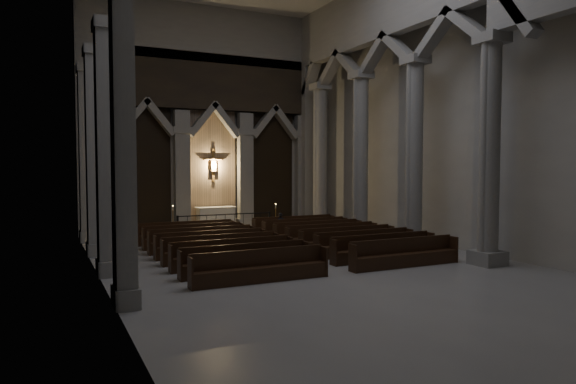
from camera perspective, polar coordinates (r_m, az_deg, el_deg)
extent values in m
plane|color=#9D9B95|center=(18.09, 3.11, -8.17)|extent=(24.00, 24.00, 0.00)
cube|color=#A4A199|center=(28.95, -8.51, 7.92)|extent=(14.00, 0.10, 12.00)
cube|color=#A4A199|center=(15.81, -20.16, 11.90)|extent=(0.10, 24.00, 12.00)
cube|color=#A4A199|center=(22.14, 19.46, 9.31)|extent=(0.10, 24.00, 12.00)
cube|color=gray|center=(27.22, -19.07, 2.20)|extent=(0.80, 0.50, 6.40)
cube|color=gray|center=(27.42, -18.96, -3.98)|extent=(1.05, 0.70, 0.50)
cube|color=gray|center=(27.28, -19.15, 6.72)|extent=(1.00, 0.65, 0.35)
cube|color=gray|center=(27.87, -11.69, 2.32)|extent=(0.80, 0.50, 6.40)
cube|color=gray|center=(28.06, -11.63, -3.72)|extent=(1.05, 0.70, 0.50)
cube|color=gray|center=(27.93, -11.74, 6.73)|extent=(1.00, 0.65, 0.35)
cube|color=gray|center=(28.96, -4.76, 2.39)|extent=(0.80, 0.50, 6.40)
cube|color=gray|center=(29.14, -4.74, -3.42)|extent=(1.05, 0.70, 0.50)
cube|color=gray|center=(29.02, -4.78, 6.64)|extent=(1.00, 0.65, 0.35)
cube|color=gray|center=(30.43, 1.58, 2.43)|extent=(0.80, 0.50, 6.40)
cube|color=gray|center=(30.61, 1.58, -3.10)|extent=(1.05, 0.70, 0.50)
cube|color=gray|center=(30.49, 1.59, 6.47)|extent=(1.00, 0.65, 0.35)
cube|color=black|center=(27.83, -15.48, 2.89)|extent=(2.60, 0.15, 7.00)
cube|color=#967B61|center=(28.70, -8.38, 2.96)|extent=(2.60, 0.15, 7.00)
cube|color=black|center=(29.97, -1.79, 2.99)|extent=(2.60, 0.15, 7.00)
cube|color=black|center=(28.72, -8.24, 11.98)|extent=(12.00, 0.50, 3.00)
cube|color=gray|center=(27.16, -20.80, 4.91)|extent=(1.60, 0.50, 9.00)
cube|color=gray|center=(30.82, 2.91, 4.85)|extent=(1.60, 0.50, 9.00)
cube|color=gray|center=(29.21, -8.27, 16.83)|extent=(14.00, 0.50, 3.00)
plane|color=#E0CD65|center=(28.67, -8.36, 2.96)|extent=(1.50, 0.00, 1.50)
cube|color=brown|center=(28.58, -8.31, 2.96)|extent=(0.13, 0.08, 1.80)
cube|color=brown|center=(28.58, -8.31, 3.66)|extent=(1.10, 0.08, 0.13)
cube|color=tan|center=(28.53, -8.27, 2.86)|extent=(0.26, 0.10, 0.60)
sphere|color=tan|center=(28.53, -8.28, 3.67)|extent=(0.17, 0.17, 0.17)
cylinder|color=tan|center=(28.45, -8.78, 3.60)|extent=(0.45, 0.08, 0.08)
cylinder|color=tan|center=(28.61, -7.78, 3.61)|extent=(0.45, 0.08, 0.08)
cube|color=gray|center=(28.90, 3.57, -3.47)|extent=(1.00, 1.00, 0.50)
cylinder|color=gray|center=(28.72, 3.60, 3.99)|extent=(0.70, 0.70, 7.50)
cube|color=gray|center=(29.05, 3.62, 11.60)|extent=(0.95, 0.95, 0.35)
cube|color=gray|center=(25.52, 7.99, -4.35)|extent=(1.00, 1.00, 0.50)
cylinder|color=gray|center=(25.31, 8.05, 4.10)|extent=(0.70, 0.70, 7.50)
cube|color=gray|center=(25.68, 8.12, 12.72)|extent=(0.95, 0.95, 0.35)
cube|color=gray|center=(22.33, 13.72, -5.46)|extent=(1.00, 1.00, 0.50)
cylinder|color=gray|center=(22.10, 13.84, 4.20)|extent=(0.70, 0.70, 7.50)
cube|color=gray|center=(22.52, 13.97, 14.04)|extent=(0.95, 0.95, 0.35)
cube|color=gray|center=(19.46, 21.28, -6.83)|extent=(1.00, 1.00, 0.50)
cylinder|color=gray|center=(19.19, 21.49, 4.28)|extent=(0.70, 0.70, 7.50)
cube|color=gray|center=(19.67, 21.72, 15.56)|extent=(0.95, 0.95, 0.35)
cube|color=gray|center=(30.41, 1.84, 5.07)|extent=(0.55, 1.20, 9.20)
cube|color=gray|center=(25.31, -21.47, -4.59)|extent=(0.60, 1.00, 0.50)
cube|color=gray|center=(25.11, -21.63, 3.92)|extent=(0.50, 0.80, 7.50)
cube|color=gray|center=(25.48, -21.81, 12.61)|extent=(0.60, 1.00, 0.35)
cube|color=gray|center=(21.36, -20.66, -5.95)|extent=(0.60, 1.00, 0.50)
cube|color=gray|center=(21.12, -20.85, 4.15)|extent=(0.50, 0.80, 7.50)
cube|color=gray|center=(21.56, -21.05, 14.44)|extent=(0.60, 1.00, 0.35)
cube|color=gray|center=(17.44, -19.48, -7.92)|extent=(0.60, 1.00, 0.50)
cube|color=gray|center=(17.14, -19.70, 4.49)|extent=(0.50, 0.80, 7.50)
cube|color=gray|center=(17.68, -19.93, 17.06)|extent=(0.60, 1.00, 0.35)
cube|color=gray|center=(13.56, -17.59, -11.02)|extent=(0.60, 1.00, 0.50)
cube|color=gray|center=(13.17, -17.85, 5.02)|extent=(0.50, 0.80, 7.50)
cube|color=gray|center=(27.72, -7.55, -4.13)|extent=(8.50, 2.60, 0.15)
cube|color=silver|center=(28.23, -8.02, -2.79)|extent=(1.97, 0.77, 1.04)
cube|color=silver|center=(28.18, -8.03, -1.70)|extent=(2.14, 0.85, 0.04)
cube|color=black|center=(26.81, -6.99, -2.49)|extent=(4.99, 0.05, 0.05)
cube|color=black|center=(26.17, -12.17, -3.66)|extent=(0.09, 0.09, 1.00)
cube|color=black|center=(27.75, -2.09, -3.22)|extent=(0.09, 0.09, 1.00)
cylinder|color=black|center=(26.29, -11.11, -3.68)|extent=(0.02, 0.02, 0.92)
cylinder|color=black|center=(26.42, -10.06, -3.64)|extent=(0.02, 0.02, 0.92)
cylinder|color=black|center=(26.56, -9.02, -3.60)|extent=(0.02, 0.02, 0.92)
cylinder|color=black|center=(26.70, -7.99, -3.55)|extent=(0.02, 0.02, 0.92)
cylinder|color=black|center=(26.86, -6.98, -3.51)|extent=(0.02, 0.02, 0.92)
cylinder|color=black|center=(27.02, -5.98, -3.46)|extent=(0.02, 0.02, 0.92)
cylinder|color=black|center=(27.19, -4.99, -3.42)|extent=(0.02, 0.02, 0.92)
cylinder|color=black|center=(27.37, -4.01, -3.37)|extent=(0.02, 0.02, 0.92)
cylinder|color=black|center=(27.56, -3.04, -3.32)|extent=(0.02, 0.02, 0.92)
cylinder|color=#B78B38|center=(26.14, -12.65, -4.71)|extent=(0.26, 0.26, 0.05)
cylinder|color=#B78B38|center=(26.07, -12.66, -3.38)|extent=(0.04, 0.04, 1.23)
cylinder|color=#B78B38|center=(26.01, -12.68, -2.03)|extent=(0.13, 0.13, 0.02)
cylinder|color=beige|center=(26.00, -12.68, -1.79)|extent=(0.05, 0.05, 0.21)
sphere|color=#F6C456|center=(25.99, -12.68, -1.51)|extent=(0.05, 0.05, 0.05)
cylinder|color=#B78B38|center=(27.67, -1.37, -4.22)|extent=(0.24, 0.24, 0.05)
cylinder|color=#B78B38|center=(27.60, -1.38, -3.02)|extent=(0.04, 0.04, 1.17)
cylinder|color=#B78B38|center=(27.55, -1.38, -1.81)|extent=(0.12, 0.12, 0.02)
cylinder|color=beige|center=(27.54, -1.38, -1.59)|extent=(0.05, 0.05, 0.20)
sphere|color=#F6C456|center=(27.53, -1.38, -1.34)|extent=(0.04, 0.04, 0.04)
cube|color=black|center=(23.63, -11.15, -5.02)|extent=(4.30, 0.41, 0.46)
cube|color=black|center=(23.75, -11.28, -3.79)|extent=(4.30, 0.07, 0.51)
cube|color=black|center=(23.16, -16.33, -4.67)|extent=(0.06, 0.46, 0.92)
cube|color=black|center=(24.22, -6.22, -4.23)|extent=(0.06, 0.46, 0.92)
cube|color=black|center=(25.51, 0.70, -4.37)|extent=(4.30, 0.41, 0.46)
cube|color=black|center=(25.63, 0.51, -3.24)|extent=(4.30, 0.07, 0.51)
cube|color=black|center=(24.61, -3.80, -4.11)|extent=(0.06, 0.46, 0.92)
cube|color=black|center=(26.51, 4.88, -3.60)|extent=(0.06, 0.46, 0.92)
cube|color=black|center=(22.45, -10.35, -5.43)|extent=(4.30, 0.41, 0.46)
cube|color=black|center=(22.57, -10.50, -4.14)|extent=(4.30, 0.07, 0.51)
cube|color=black|center=(21.95, -15.80, -5.08)|extent=(0.06, 0.46, 0.92)
cube|color=black|center=(23.08, -5.19, -4.59)|extent=(0.06, 0.46, 0.92)
cube|color=black|center=(24.43, 1.99, -4.70)|extent=(4.30, 0.41, 0.46)
cube|color=black|center=(24.54, 1.78, -3.52)|extent=(4.30, 0.07, 0.51)
cube|color=black|center=(23.48, -2.67, -4.45)|extent=(0.06, 0.46, 0.92)
cube|color=black|center=(25.46, 6.29, -3.88)|extent=(0.06, 0.46, 0.92)
cube|color=black|center=(21.28, -9.47, -5.89)|extent=(4.30, 0.41, 0.46)
cube|color=black|center=(21.40, -9.63, -4.53)|extent=(4.30, 0.07, 0.51)
cube|color=black|center=(20.75, -15.21, -5.53)|extent=(0.06, 0.46, 0.92)
cube|color=black|center=(21.94, -4.06, -4.98)|extent=(0.06, 0.46, 0.92)
cube|color=black|center=(23.35, 3.41, -5.06)|extent=(4.30, 0.41, 0.46)
cube|color=black|center=(23.46, 3.18, -3.83)|extent=(4.30, 0.07, 0.51)
cube|color=black|center=(22.36, -1.43, -4.82)|extent=(0.06, 0.46, 0.92)
cube|color=black|center=(24.43, 7.83, -4.18)|extent=(0.06, 0.46, 0.92)
cube|color=black|center=(20.11, -8.48, -6.40)|extent=(4.30, 0.41, 0.46)
cube|color=black|center=(20.23, -8.65, -4.95)|extent=(4.30, 0.07, 0.51)
cube|color=black|center=(19.56, -14.54, -6.05)|extent=(0.06, 0.46, 0.92)
cube|color=black|center=(20.81, -2.80, -5.41)|extent=(0.06, 0.46, 0.92)
cube|color=black|center=(22.30, 4.96, -5.45)|extent=(4.30, 0.41, 0.46)
cube|color=black|center=(22.40, 4.71, -4.16)|extent=(4.30, 0.07, 0.51)
cube|color=black|center=(21.26, -0.05, -5.23)|extent=(0.06, 0.46, 0.92)
cube|color=black|center=(23.43, 9.50, -4.50)|extent=(0.06, 0.46, 0.92)
cube|color=black|center=(18.96, -7.36, -6.97)|extent=(4.30, 0.41, 0.46)
cube|color=black|center=(19.06, -7.56, -5.43)|extent=(4.30, 0.07, 0.51)
cube|color=black|center=(18.37, -13.79, -6.62)|extent=(0.06, 0.46, 0.92)
cube|color=black|center=(19.69, -1.39, -5.89)|extent=(0.06, 0.46, 0.92)
cube|color=black|center=(21.26, 6.66, -5.88)|extent=(4.30, 0.41, 0.46)
cube|color=black|center=(21.35, 6.39, -4.52)|extent=(4.30, 0.07, 0.51)
cube|color=black|center=(20.17, 1.47, -5.68)|extent=(0.06, 0.46, 0.92)
cube|color=black|center=(22.44, 11.32, -4.85)|extent=(0.06, 0.46, 0.92)
cube|color=black|center=(17.81, -6.10, -7.60)|extent=(4.30, 0.41, 0.46)
cube|color=black|center=(17.91, -6.32, -5.97)|extent=(4.30, 0.07, 0.51)
cube|color=black|center=(17.18, -12.93, -7.28)|extent=(0.06, 0.46, 0.92)
cube|color=black|center=(18.59, 0.19, -6.42)|extent=(0.06, 0.46, 0.92)
cube|color=black|center=(20.24, 8.54, -6.34)|extent=(4.30, 0.41, 0.46)
cube|color=black|center=(20.33, 8.24, -4.91)|extent=(4.30, 0.07, 0.51)
cube|color=black|center=(19.09, 3.17, -6.17)|extent=(0.06, 0.46, 0.92)
cube|color=black|center=(21.48, 13.31, -5.22)|extent=(0.06, 0.46, 0.92)
cube|color=black|center=(16.68, -4.66, -8.33)|extent=(4.30, 0.41, 0.46)
cube|color=black|center=(16.77, -4.91, -6.58)|extent=(4.30, 0.07, 0.51)
cube|color=black|center=(16.00, -11.94, -8.03)|extent=(0.06, 0.46, 0.92)
cube|color=black|center=(17.51, 1.96, -7.01)|extent=(0.06, 0.46, 0.92)
cube|color=black|center=(19.25, 10.62, -6.84)|extent=(4.30, 0.41, 0.46)
cube|color=black|center=(19.33, 10.29, -5.34)|extent=(4.30, 0.07, 0.51)
cube|color=black|center=(18.04, 5.08, -6.72)|extent=(0.06, 0.46, 0.92)
cube|color=black|center=(20.55, 15.48, -5.62)|extent=(0.06, 0.46, 0.92)
cube|color=black|center=(15.56, -3.01, -9.15)|extent=(4.30, 0.41, 0.46)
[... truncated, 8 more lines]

